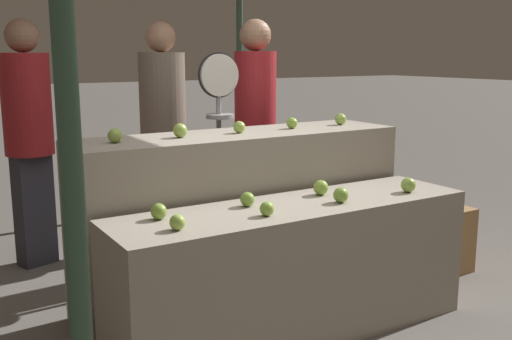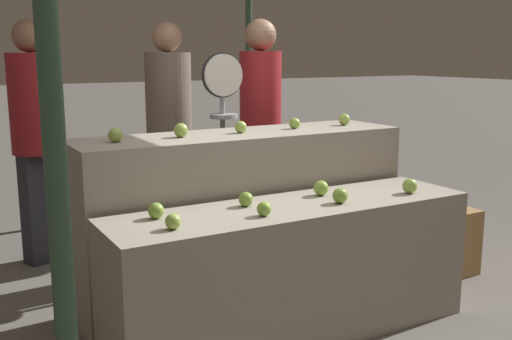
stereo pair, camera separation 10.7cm
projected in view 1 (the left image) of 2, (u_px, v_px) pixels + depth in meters
name	position (u px, v px, depth m)	size (l,w,h in m)	color
ground_plane	(294.00, 333.00, 3.42)	(60.00, 60.00, 0.00)	#66605B
display_counter_front	(294.00, 270.00, 3.35)	(2.11, 0.55, 0.76)	gray
display_counter_back	(241.00, 217.00, 3.82)	(2.11, 0.55, 1.09)	gray
apple_front_0	(177.00, 222.00, 2.79)	(0.08, 0.08, 0.08)	#8EB247
apple_front_1	(267.00, 209.00, 3.04)	(0.08, 0.08, 0.08)	#84AD3D
apple_front_2	(341.00, 195.00, 3.31)	(0.09, 0.09, 0.09)	#7AA338
apple_front_3	(408.00, 185.00, 3.56)	(0.09, 0.09, 0.09)	#8EB247
apple_front_4	(159.00, 211.00, 2.98)	(0.08, 0.08, 0.08)	#7AA338
apple_front_5	(247.00, 199.00, 3.23)	(0.08, 0.08, 0.08)	#7AA338
apple_front_6	(321.00, 188.00, 3.49)	(0.09, 0.09, 0.09)	#84AD3D
apple_back_0	(115.00, 136.00, 3.29)	(0.08, 0.08, 0.08)	#8EB247
apple_back_1	(180.00, 130.00, 3.50)	(0.08, 0.08, 0.08)	#8EB247
apple_back_2	(239.00, 127.00, 3.70)	(0.08, 0.08, 0.08)	#8EB247
apple_back_3	(292.00, 123.00, 3.92)	(0.07, 0.07, 0.07)	#84AD3D
apple_back_4	(341.00, 119.00, 4.13)	(0.08, 0.08, 0.08)	#8EB247
produce_scale	(219.00, 112.00, 4.23)	(0.32, 0.20, 1.58)	#99999E
person_vendor_at_scale	(255.00, 118.00, 4.66)	(0.33, 0.33, 1.83)	#2D2D38
person_customer_left	(163.00, 119.00, 4.82)	(0.43, 0.43, 1.82)	#2D2D38
person_customer_right	(28.00, 125.00, 4.36)	(0.44, 0.44, 1.82)	#2D2D38
wooden_crate_side	(429.00, 238.00, 4.41)	(0.48, 0.48, 0.48)	#9E7547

